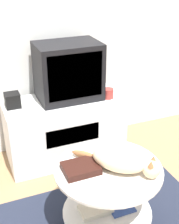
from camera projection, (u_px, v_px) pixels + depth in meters
name	position (u px, v px, depth m)	size (l,w,h in m)	color
wall_back	(37.00, 4.00, 2.52)	(8.00, 0.05, 2.60)	silver
tv_stand	(65.00, 129.00, 2.75)	(1.01, 0.45, 0.56)	silver
tv	(68.00, 71.00, 2.57)	(0.52, 0.36, 0.47)	black
speaker	(12.00, 100.00, 2.48)	(0.12, 0.12, 0.12)	black
mug	(108.00, 93.00, 2.65)	(0.09, 0.09, 0.08)	#99332D
coffee_table	(107.00, 191.00, 1.95)	(0.66, 0.66, 0.49)	#B2B2B7
dvd_box	(81.00, 168.00, 1.83)	(0.21, 0.16, 0.04)	black
cat	(122.00, 160.00, 1.83)	(0.42, 0.44, 0.14)	beige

